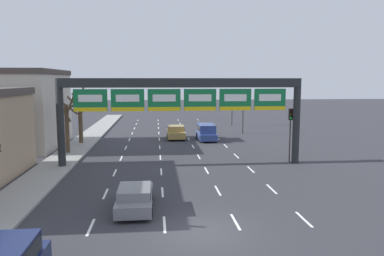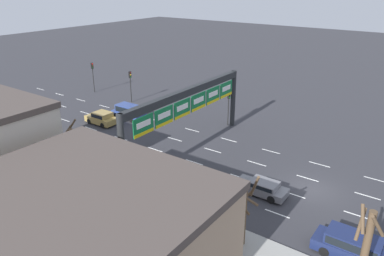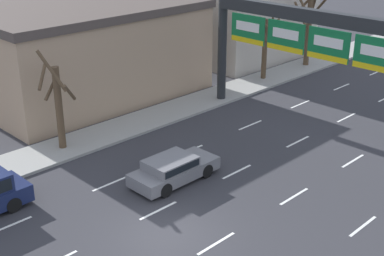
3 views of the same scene
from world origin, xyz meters
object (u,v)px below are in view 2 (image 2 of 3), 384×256
object	(u,v)px
tree_bare_second	(245,211)
tree_bare_furthest	(38,128)
car_gold	(102,118)
traffic_light_near_gantry	(229,101)
suv_blue	(128,111)
sign_gantry	(188,103)
car_grey	(262,187)
tree_bare_closest	(73,147)
traffic_light_mid_block	(130,80)
traffic_light_far_end	(93,71)
suv_navy	(352,245)
tree_bare_third	(365,249)

from	to	relation	value
tree_bare_second	tree_bare_furthest	size ratio (longest dim) A/B	0.90
car_gold	traffic_light_near_gantry	bearing A→B (deg)	-56.32
suv_blue	traffic_light_near_gantry	bearing A→B (deg)	-65.55
suv_blue	traffic_light_near_gantry	distance (m)	12.77
sign_gantry	tree_bare_second	world-z (taller)	sign_gantry
car_grey	tree_bare_closest	world-z (taller)	tree_bare_closest
suv_blue	tree_bare_furthest	xyz separation A→B (m)	(-13.20, -1.28, 2.27)
tree_bare_second	tree_bare_furthest	world-z (taller)	tree_bare_furthest
traffic_light_mid_block	traffic_light_far_end	distance (m)	8.32
suv_navy	traffic_light_near_gantry	bearing A→B (deg)	49.63
tree_bare_closest	tree_bare_second	size ratio (longest dim) A/B	0.94
car_gold	tree_bare_third	bearing A→B (deg)	-107.24
traffic_light_near_gantry	suv_navy	bearing A→B (deg)	-130.37
car_grey	traffic_light_near_gantry	bearing A→B (deg)	40.72
sign_gantry	suv_blue	bearing A→B (deg)	73.64
car_grey	traffic_light_far_end	xyz separation A→B (m)	(12.05, 34.41, 2.62)
traffic_light_mid_block	tree_bare_second	bearing A→B (deg)	-123.24
suv_blue	car_grey	world-z (taller)	suv_blue
suv_navy	tree_bare_second	world-z (taller)	tree_bare_second
car_grey	car_gold	size ratio (longest dim) A/B	1.08
sign_gantry	tree_bare_closest	world-z (taller)	sign_gantry
suv_blue	tree_bare_third	size ratio (longest dim) A/B	0.80
sign_gantry	tree_bare_third	distance (m)	21.15
suv_blue	traffic_light_near_gantry	world-z (taller)	traffic_light_near_gantry
suv_navy	traffic_light_far_end	size ratio (longest dim) A/B	1.02
traffic_light_mid_block	traffic_light_near_gantry	bearing A→B (deg)	-89.68
car_gold	traffic_light_near_gantry	size ratio (longest dim) A/B	0.93
suv_blue	car_gold	bearing A→B (deg)	158.60
tree_bare_closest	suv_navy	bearing A→B (deg)	-82.30
tree_bare_third	tree_bare_closest	bearing A→B (deg)	90.27
suv_blue	traffic_light_near_gantry	size ratio (longest dim) A/B	1.04
car_gold	suv_blue	bearing A→B (deg)	-21.40
suv_blue	tree_bare_second	size ratio (longest dim) A/B	0.84
sign_gantry	traffic_light_near_gantry	distance (m)	8.98
suv_blue	car_grey	size ratio (longest dim) A/B	1.03
sign_gantry	tree_bare_closest	xyz separation A→B (m)	(-9.79, 5.46, -2.56)
car_gold	tree_bare_third	world-z (taller)	tree_bare_third
tree_bare_second	traffic_light_near_gantry	bearing A→B (deg)	33.02
traffic_light_far_end	tree_bare_furthest	world-z (taller)	tree_bare_furthest
tree_bare_second	tree_bare_furthest	distance (m)	22.12
suv_blue	traffic_light_mid_block	bearing A→B (deg)	41.13
traffic_light_mid_block	suv_navy	bearing A→B (deg)	-114.19
traffic_light_far_end	tree_bare_second	distance (m)	40.69
tree_bare_closest	tree_bare_second	bearing A→B (deg)	-89.52
suv_blue	sign_gantry	bearing A→B (deg)	-106.36
car_grey	tree_bare_furthest	distance (m)	21.54
tree_bare_closest	traffic_light_far_end	bearing A→B (deg)	45.71
suv_navy	tree_bare_closest	xyz separation A→B (m)	(-3.13, 23.11, 1.76)
car_grey	tree_bare_closest	size ratio (longest dim) A/B	0.86
car_grey	tree_bare_third	distance (m)	11.39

